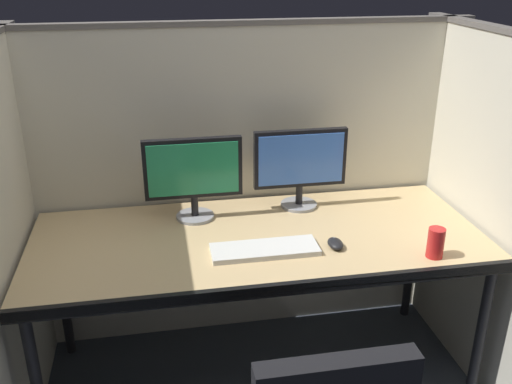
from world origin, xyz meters
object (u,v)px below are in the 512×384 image
computer_mouse (335,244)px  soda_can (435,243)px  monitor_left (193,173)px  keyboard_main (266,249)px  monitor_right (300,163)px  desk (259,247)px

computer_mouse → soda_can: 0.39m
monitor_left → keyboard_main: 0.49m
monitor_right → monitor_left: bearing=-175.4°
desk → monitor_left: monitor_left is taller
keyboard_main → soda_can: bearing=-13.5°
keyboard_main → monitor_right: bearing=59.3°
monitor_right → soda_can: monitor_right is taller
desk → keyboard_main: keyboard_main is taller
monitor_right → computer_mouse: (0.04, -0.42, -0.20)m
desk → keyboard_main: size_ratio=4.42×
desk → computer_mouse: computer_mouse is taller
monitor_left → computer_mouse: bearing=-35.4°
desk → monitor_left: 0.43m
keyboard_main → soda_can: size_ratio=3.52×
desk → computer_mouse: bearing=-26.6°
soda_can → desk: bearing=156.2°
computer_mouse → monitor_left: bearing=144.6°
monitor_left → computer_mouse: (0.54, -0.38, -0.20)m
monitor_right → soda_can: size_ratio=3.52×
desk → keyboard_main: bearing=-88.3°
monitor_left → soda_can: bearing=-30.3°
monitor_left → soda_can: 1.05m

